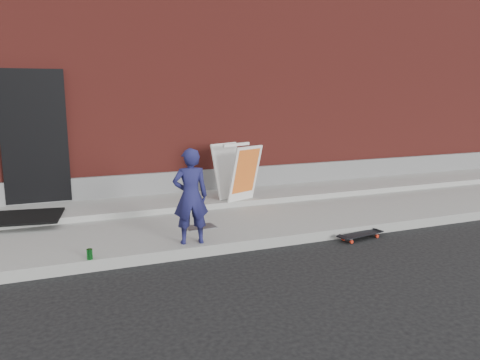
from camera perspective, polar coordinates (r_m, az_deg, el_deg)
name	(u,v)px	position (r m, az deg, el deg)	size (l,w,h in m)	color
ground	(243,252)	(6.46, 0.35, -8.76)	(80.00, 80.00, 0.00)	black
sidewalk	(209,219)	(7.78, -3.80, -4.78)	(20.00, 3.00, 0.15)	gray
apron	(194,200)	(8.59, -5.65, -2.46)	(20.00, 1.20, 0.10)	gray
building	(144,78)	(12.85, -11.67, 12.08)	(20.00, 8.10, 5.00)	maroon
child	(191,196)	(6.21, -6.05, -1.99)	(0.47, 0.31, 1.29)	#1B1B4C
skateboard	(360,235)	(7.20, 14.47, -6.46)	(0.77, 0.31, 0.08)	red
pizza_sign	(237,172)	(8.30, -0.34, 1.04)	(0.83, 0.89, 1.01)	silver
soda_can	(90,254)	(6.02, -17.86, -8.60)	(0.07, 0.07, 0.13)	#197E28
doormat	(23,217)	(7.89, -24.94, -4.13)	(1.11, 0.89, 0.03)	black
utility_plate	(201,227)	(7.07, -4.81, -5.73)	(0.44, 0.28, 0.01)	#505155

